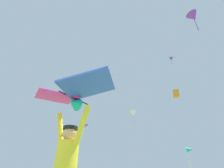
% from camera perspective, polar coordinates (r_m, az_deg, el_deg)
% --- Properties ---
extents(held_stunt_kite, '(1.91, 1.03, 0.41)m').
position_cam_1_polar(held_stunt_kite, '(2.99, -14.43, -3.70)').
color(held_stunt_kite, black).
extents(distant_kite_purple_high_left, '(1.14, 1.01, 1.84)m').
position_cam_1_polar(distant_kite_purple_high_left, '(34.61, 20.51, 8.48)').
color(distant_kite_purple_high_left, purple).
extents(distant_kite_orange_low_right, '(0.57, 0.58, 0.69)m').
position_cam_1_polar(distant_kite_orange_low_right, '(14.13, 22.12, -3.24)').
color(distant_kite_orange_low_right, orange).
extents(distant_kite_white_high_right, '(1.84, 1.91, 3.00)m').
position_cam_1_polar(distant_kite_white_high_right, '(32.59, 7.68, -10.55)').
color(distant_kite_white_high_right, white).
extents(distant_kite_purple_overhead_distant, '(0.75, 0.78, 0.34)m').
position_cam_1_polar(distant_kite_purple_overhead_distant, '(16.72, -9.71, -14.50)').
color(distant_kite_purple_overhead_distant, purple).
extents(distant_kite_purple_low_left, '(1.51, 1.44, 3.04)m').
position_cam_1_polar(distant_kite_purple_low_left, '(22.29, 27.26, 20.77)').
color(distant_kite_purple_low_left, purple).
extents(marker_flag, '(0.30, 0.24, 2.05)m').
position_cam_1_polar(marker_flag, '(8.89, 26.34, -21.45)').
color(marker_flag, silver).
rests_on(marker_flag, ground).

